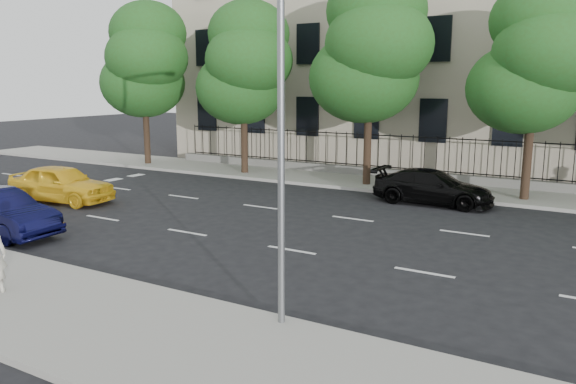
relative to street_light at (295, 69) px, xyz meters
name	(u,v)px	position (x,y,z in m)	size (l,w,h in m)	color
ground	(244,275)	(-2.50, 1.77, -5.15)	(120.00, 120.00, 0.00)	black
near_sidewalk	(129,330)	(-2.50, -2.23, -5.07)	(60.00, 4.00, 0.15)	gray
far_sidewalk	(412,187)	(-2.50, 15.77, -5.07)	(60.00, 4.00, 0.15)	gray
lane_markings	(325,233)	(-2.50, 6.52, -5.14)	(49.60, 4.62, 0.01)	silver
crosswalk	(45,193)	(-16.50, 6.37, -5.14)	(0.50, 12.10, 0.01)	silver
masonry_building	(467,10)	(-2.50, 24.72, 3.87)	(34.60, 12.11, 18.50)	#C4B49C
iron_fence	(424,170)	(-2.50, 17.47, -4.50)	(30.00, 0.50, 2.20)	slate
street_light	(295,69)	(0.00, 0.00, 0.00)	(0.25, 3.32, 8.05)	slate
tree_a	(146,61)	(-18.46, 15.13, 0.98)	(5.71, 5.31, 9.39)	#382619
tree_b	(246,64)	(-11.46, 15.13, 0.69)	(5.53, 5.12, 8.97)	#382619
tree_c	(372,49)	(-4.46, 15.13, 1.26)	(5.89, 5.50, 9.80)	#382619
tree_d	(537,58)	(2.54, 15.13, 0.69)	(5.34, 4.94, 8.84)	#382619
yellow_taxi	(61,184)	(-14.16, 5.44, -4.37)	(1.84, 4.57, 1.56)	yellow
black_sedan	(433,187)	(-0.72, 12.79, -4.45)	(1.97, 4.84, 1.40)	black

